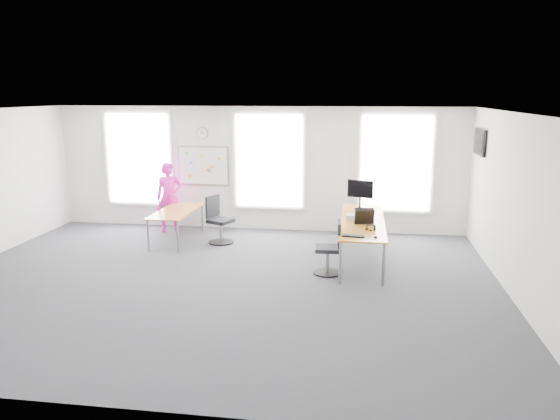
% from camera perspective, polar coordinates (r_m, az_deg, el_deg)
% --- Properties ---
extents(floor, '(10.00, 10.00, 0.00)m').
position_cam_1_polar(floor, '(9.87, -6.65, -7.55)').
color(floor, '#2C2C31').
rests_on(floor, ground).
extents(ceiling, '(10.00, 10.00, 0.00)m').
position_cam_1_polar(ceiling, '(9.30, -7.11, 10.13)').
color(ceiling, white).
rests_on(ceiling, ground).
extents(wall_back, '(10.00, 0.00, 10.00)m').
position_cam_1_polar(wall_back, '(13.32, -2.39, 4.33)').
color(wall_back, white).
rests_on(wall_back, ground).
extents(wall_front, '(10.00, 0.00, 10.00)m').
position_cam_1_polar(wall_front, '(5.83, -17.21, -6.55)').
color(wall_front, white).
rests_on(wall_front, ground).
extents(wall_right, '(0.00, 10.00, 10.00)m').
position_cam_1_polar(wall_right, '(9.49, 23.69, 0.10)').
color(wall_right, white).
rests_on(wall_right, ground).
extents(window_left, '(1.60, 0.06, 2.20)m').
position_cam_1_polar(window_left, '(14.13, -14.51, 5.22)').
color(window_left, white).
rests_on(window_left, wall_back).
extents(window_mid, '(1.60, 0.06, 2.20)m').
position_cam_1_polar(window_mid, '(13.21, -1.13, 5.15)').
color(window_mid, white).
rests_on(window_mid, wall_back).
extents(window_right, '(1.60, 0.06, 2.20)m').
position_cam_1_polar(window_right, '(13.06, 12.01, 4.80)').
color(window_right, white).
rests_on(window_right, wall_back).
extents(desk_right, '(0.87, 3.26, 0.79)m').
position_cam_1_polar(desk_right, '(11.13, 8.60, -1.33)').
color(desk_right, orange).
rests_on(desk_right, ground).
extents(desk_left, '(0.78, 1.95, 0.71)m').
position_cam_1_polar(desk_left, '(12.57, -10.77, -0.28)').
color(desk_left, orange).
rests_on(desk_left, ground).
extents(chair_right, '(0.53, 0.53, 1.00)m').
position_cam_1_polar(chair_right, '(10.19, 5.34, -4.29)').
color(chair_right, black).
rests_on(chair_right, ground).
extents(chair_left, '(0.63, 0.63, 1.06)m').
position_cam_1_polar(chair_left, '(12.30, -6.44, -1.31)').
color(chair_left, black).
rests_on(chair_left, ground).
extents(person, '(0.72, 0.61, 1.68)m').
position_cam_1_polar(person, '(13.44, -11.51, 1.32)').
color(person, '#ED1DAE').
rests_on(person, ground).
extents(whiteboard, '(1.20, 0.03, 0.90)m').
position_cam_1_polar(whiteboard, '(13.60, -8.03, 4.60)').
color(whiteboard, white).
rests_on(whiteboard, wall_back).
extents(wall_clock, '(0.30, 0.04, 0.30)m').
position_cam_1_polar(wall_clock, '(13.52, -8.13, 7.96)').
color(wall_clock, gray).
rests_on(wall_clock, wall_back).
extents(tv, '(0.06, 0.90, 0.55)m').
position_cam_1_polar(tv, '(12.26, 20.17, 6.68)').
color(tv, black).
rests_on(tv, wall_right).
extents(keyboard, '(0.42, 0.21, 0.02)m').
position_cam_1_polar(keyboard, '(9.84, 7.67, -2.72)').
color(keyboard, black).
rests_on(keyboard, desk_right).
extents(mouse, '(0.10, 0.13, 0.04)m').
position_cam_1_polar(mouse, '(9.81, 9.96, -2.78)').
color(mouse, black).
rests_on(mouse, desk_right).
extents(lens_cap, '(0.07, 0.07, 0.01)m').
position_cam_1_polar(lens_cap, '(10.31, 9.46, -2.13)').
color(lens_cap, black).
rests_on(lens_cap, desk_right).
extents(headphones, '(0.19, 0.10, 0.11)m').
position_cam_1_polar(headphones, '(10.34, 9.42, -1.82)').
color(headphones, black).
rests_on(headphones, desk_right).
extents(laptop_sleeve, '(0.39, 0.28, 0.31)m').
position_cam_1_polar(laptop_sleeve, '(10.77, 8.82, -0.68)').
color(laptop_sleeve, black).
rests_on(laptop_sleeve, desk_right).
extents(paper_stack, '(0.35, 0.27, 0.12)m').
position_cam_1_polar(paper_stack, '(11.11, 7.85, -0.75)').
color(paper_stack, beige).
rests_on(paper_stack, desk_right).
extents(monitor, '(0.56, 0.25, 0.65)m').
position_cam_1_polar(monitor, '(12.10, 8.39, 1.90)').
color(monitor, black).
rests_on(monitor, desk_right).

